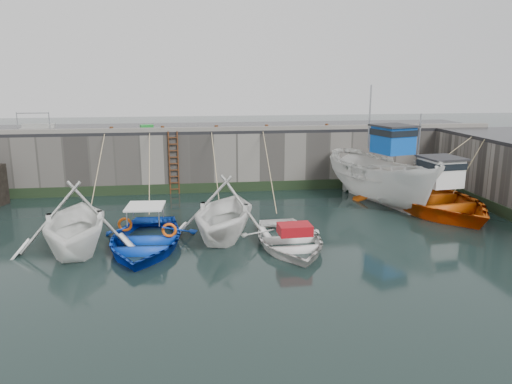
{
  "coord_description": "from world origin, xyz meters",
  "views": [
    {
      "loc": [
        -1.3,
        -15.27,
        5.92
      ],
      "look_at": [
        1.47,
        4.66,
        1.2
      ],
      "focal_mm": 35.0,
      "sensor_mm": 36.0,
      "label": 1
    }
  ],
  "objects": [
    {
      "name": "boat_near_navy_rope",
      "position": [
        2.18,
        6.87,
        0.0
      ],
      "size": [
        0.04,
        6.78,
        3.1
      ],
      "primitive_type": null,
      "color": "tan",
      "rests_on": "ground"
    },
    {
      "name": "fish_crate",
      "position": [
        -3.34,
        11.01,
        3.3
      ],
      "size": [
        0.73,
        0.58,
        0.28
      ],
      "primitive_type": "cube",
      "rotation": [
        0.0,
        0.0,
        0.27
      ],
      "color": "#178026",
      "rests_on": "road_back"
    },
    {
      "name": "boat_near_white",
      "position": [
        -5.22,
        1.91,
        0.0
      ],
      "size": [
        4.87,
        5.5,
        2.68
      ],
      "primitive_type": "imported",
      "rotation": [
        0.0,
        0.0,
        0.1
      ],
      "color": "white",
      "rests_on": "ground"
    },
    {
      "name": "boat_far_orange",
      "position": [
        9.5,
        5.25,
        0.51
      ],
      "size": [
        6.29,
        8.16,
        4.56
      ],
      "rotation": [
        0.0,
        0.0,
        0.12
      ],
      "color": "#D7510B",
      "rests_on": "ground"
    },
    {
      "name": "algae_back",
      "position": [
        0.0,
        9.96,
        0.25
      ],
      "size": [
        30.0,
        0.08,
        0.5
      ],
      "primitive_type": "cube",
      "color": "black",
      "rests_on": "ground"
    },
    {
      "name": "bollard_d",
      "position": [
        2.8,
        10.25,
        3.3
      ],
      "size": [
        0.18,
        0.18,
        0.28
      ],
      "primitive_type": "cylinder",
      "color": "#3F1E0F",
      "rests_on": "road_back"
    },
    {
      "name": "road_back",
      "position": [
        0.0,
        12.5,
        3.08
      ],
      "size": [
        30.0,
        5.0,
        0.16
      ],
      "primitive_type": "cube",
      "color": "black",
      "rests_on": "quay_back"
    },
    {
      "name": "boat_near_white_rope",
      "position": [
        -5.22,
        7.21,
        0.0
      ],
      "size": [
        0.04,
        6.16,
        3.1
      ],
      "primitive_type": null,
      "color": "tan",
      "rests_on": "ground"
    },
    {
      "name": "boat_near_navy",
      "position": [
        2.18,
        1.24,
        0.0
      ],
      "size": [
        3.53,
        4.86,
        0.99
      ],
      "primitive_type": "imported",
      "rotation": [
        0.0,
        0.0,
        0.03
      ],
      "color": "white",
      "rests_on": "ground"
    },
    {
      "name": "ladder",
      "position": [
        -2.0,
        9.91,
        1.59
      ],
      "size": [
        0.51,
        0.08,
        3.2
      ],
      "color": "#3F1E0F",
      "rests_on": "ground"
    },
    {
      "name": "ground",
      "position": [
        0.0,
        0.0,
        0.0
      ],
      "size": [
        120.0,
        120.0,
        0.0
      ],
      "primitive_type": "plane",
      "color": "black",
      "rests_on": "ground"
    },
    {
      "name": "boat_near_blacktrim_rope",
      "position": [
        -0.02,
        7.57,
        0.0
      ],
      "size": [
        0.04,
        5.52,
        3.1
      ],
      "primitive_type": null,
      "color": "tan",
      "rests_on": "ground"
    },
    {
      "name": "railing",
      "position": [
        -8.75,
        11.25,
        3.36
      ],
      "size": [
        1.6,
        1.05,
        1.0
      ],
      "color": "#A5A8AD",
      "rests_on": "road_back"
    },
    {
      "name": "quay_back",
      "position": [
        0.0,
        12.5,
        1.5
      ],
      "size": [
        30.0,
        5.0,
        3.0
      ],
      "primitive_type": "cube",
      "color": "slate",
      "rests_on": "ground"
    },
    {
      "name": "bollard_a",
      "position": [
        -5.0,
        10.25,
        3.3
      ],
      "size": [
        0.18,
        0.18,
        0.28
      ],
      "primitive_type": "cylinder",
      "color": "#3F1E0F",
      "rests_on": "road_back"
    },
    {
      "name": "bollard_e",
      "position": [
        6.0,
        10.25,
        3.3
      ],
      "size": [
        0.18,
        0.18,
        0.28
      ],
      "primitive_type": "cylinder",
      "color": "#3F1E0F",
      "rests_on": "road_back"
    },
    {
      "name": "boat_near_blue_rope",
      "position": [
        -2.89,
        7.15,
        0.0
      ],
      "size": [
        0.04,
        6.27,
        3.1
      ],
      "primitive_type": null,
      "color": "tan",
      "rests_on": "ground"
    },
    {
      "name": "bollard_c",
      "position": [
        0.2,
        10.25,
        3.3
      ],
      "size": [
        0.18,
        0.18,
        0.28
      ],
      "primitive_type": "cylinder",
      "color": "#3F1E0F",
      "rests_on": "road_back"
    },
    {
      "name": "boat_near_blacktrim",
      "position": [
        -0.02,
        2.63,
        0.0
      ],
      "size": [
        5.53,
        5.98,
        2.61
      ],
      "primitive_type": "imported",
      "rotation": [
        0.0,
        0.0,
        -0.3
      ],
      "color": "white",
      "rests_on": "ground"
    },
    {
      "name": "kerb_back",
      "position": [
        0.0,
        10.15,
        3.26
      ],
      "size": [
        30.0,
        0.3,
        0.2
      ],
      "primitive_type": "cube",
      "color": "slate",
      "rests_on": "road_back"
    },
    {
      "name": "boat_far_white",
      "position": [
        7.73,
        6.56,
        1.19
      ],
      "size": [
        4.67,
        7.81,
        5.83
      ],
      "rotation": [
        0.0,
        0.0,
        0.28
      ],
      "color": "silver",
      "rests_on": "ground"
    },
    {
      "name": "bollard_b",
      "position": [
        -2.5,
        10.25,
        3.3
      ],
      "size": [
        0.18,
        0.18,
        0.28
      ],
      "primitive_type": "cylinder",
      "color": "#3F1E0F",
      "rests_on": "road_back"
    },
    {
      "name": "boat_near_blue",
      "position": [
        -2.89,
        1.8,
        0.0
      ],
      "size": [
        4.12,
        5.51,
        1.09
      ],
      "primitive_type": "imported",
      "rotation": [
        0.0,
        0.0,
        -0.07
      ],
      "color": "#0C3BBC",
      "rests_on": "ground"
    }
  ]
}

